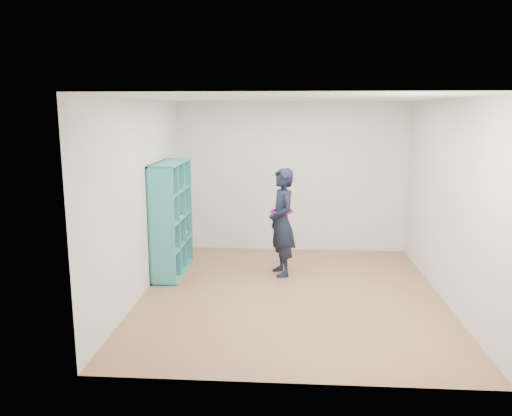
{
  "coord_description": "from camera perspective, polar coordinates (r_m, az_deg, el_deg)",
  "views": [
    {
      "loc": [
        -0.04,
        -6.42,
        2.45
      ],
      "look_at": [
        -0.49,
        0.3,
        1.13
      ],
      "focal_mm": 35.0,
      "sensor_mm": 36.0,
      "label": 1
    }
  ],
  "objects": [
    {
      "name": "bookshelf",
      "position": [
        7.64,
        -9.81,
        -1.32
      ],
      "size": [
        0.37,
        1.27,
        1.7
      ],
      "color": "teal",
      "rests_on": "floor"
    },
    {
      "name": "person",
      "position": [
        7.44,
        2.98,
        -1.62
      ],
      "size": [
        0.55,
        0.68,
        1.62
      ],
      "rotation": [
        0.0,
        0.0,
        -1.25
      ],
      "color": "black",
      "rests_on": "floor"
    },
    {
      "name": "ceiling",
      "position": [
        6.42,
        4.32,
        12.43
      ],
      "size": [
        4.5,
        4.5,
        0.0
      ],
      "primitive_type": "plane",
      "color": "white",
      "rests_on": "wall_back"
    },
    {
      "name": "wall_back",
      "position": [
        8.74,
        4.09,
        3.52
      ],
      "size": [
        4.0,
        0.02,
        2.6
      ],
      "primitive_type": "cube",
      "color": "white",
      "rests_on": "floor"
    },
    {
      "name": "wall_left",
      "position": [
        6.81,
        -12.94,
        1.11
      ],
      "size": [
        0.02,
        4.5,
        2.6
      ],
      "primitive_type": "cube",
      "color": "white",
      "rests_on": "floor"
    },
    {
      "name": "wall_right",
      "position": [
        6.83,
        21.18,
        0.67
      ],
      "size": [
        0.02,
        4.5,
        2.6
      ],
      "primitive_type": "cube",
      "color": "white",
      "rests_on": "floor"
    },
    {
      "name": "wall_front",
      "position": [
        4.32,
        4.27,
        -4.33
      ],
      "size": [
        4.0,
        0.02,
        2.6
      ],
      "primitive_type": "cube",
      "color": "white",
      "rests_on": "floor"
    },
    {
      "name": "floor",
      "position": [
        6.87,
        4.0,
        -9.81
      ],
      "size": [
        4.5,
        4.5,
        0.0
      ],
      "primitive_type": "plane",
      "color": "#9B6C46",
      "rests_on": "ground"
    },
    {
      "name": "smartphone",
      "position": [
        7.44,
        1.73,
        -0.78
      ],
      "size": [
        0.04,
        0.09,
        0.13
      ],
      "rotation": [
        0.25,
        0.0,
        0.37
      ],
      "color": "silver",
      "rests_on": "person"
    }
  ]
}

